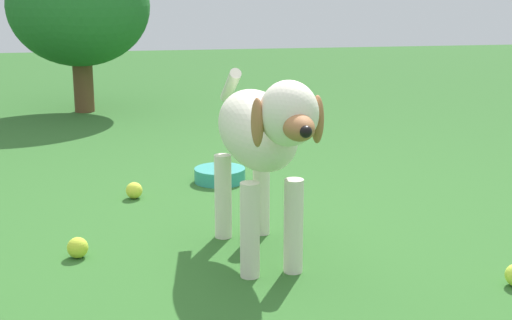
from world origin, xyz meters
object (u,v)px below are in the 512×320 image
at_px(dog, 261,136).
at_px(water_bowl, 220,175).
at_px(tennis_ball_2, 78,248).
at_px(tennis_ball_1, 134,190).

xyz_separation_m(dog, water_bowl, (-0.01, 0.90, -0.36)).
distance_m(dog, tennis_ball_2, 0.68).
bearing_deg(tennis_ball_1, tennis_ball_2, -106.76).
bearing_deg(tennis_ball_2, water_bowl, 55.09).
distance_m(dog, tennis_ball_1, 0.89).
relative_size(dog, tennis_ball_1, 13.36).
bearing_deg(water_bowl, dog, -89.26).
bearing_deg(tennis_ball_2, tennis_ball_1, 73.24).
relative_size(tennis_ball_2, water_bowl, 0.30).
bearing_deg(dog, tennis_ball_2, -106.80).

